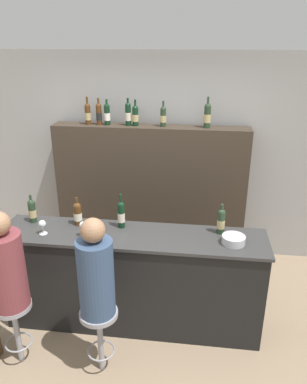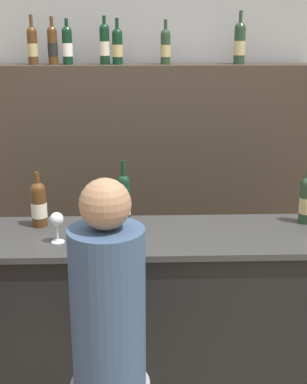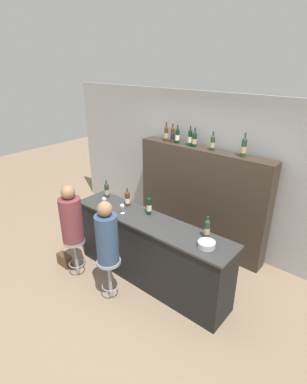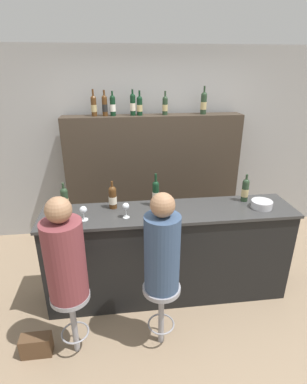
% 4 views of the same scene
% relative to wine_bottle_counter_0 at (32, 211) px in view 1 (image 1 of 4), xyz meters
% --- Properties ---
extents(ground_plane, '(16.00, 16.00, 0.00)m').
position_rel_wine_bottle_counter_0_xyz_m(ground_plane, '(1.02, -0.39, -1.14)').
color(ground_plane, '#8C755B').
extents(wall_back, '(6.40, 0.05, 2.60)m').
position_rel_wine_bottle_counter_0_xyz_m(wall_back, '(1.02, 1.40, 0.16)').
color(wall_back, '#9E9E9E').
rests_on(wall_back, ground_plane).
extents(bar_counter, '(2.52, 0.54, 1.02)m').
position_rel_wine_bottle_counter_0_xyz_m(bar_counter, '(1.02, -0.13, -0.63)').
color(bar_counter, black).
rests_on(bar_counter, ground_plane).
extents(back_bar_cabinet, '(2.36, 0.28, 1.75)m').
position_rel_wine_bottle_counter_0_xyz_m(back_bar_cabinet, '(1.02, 1.18, -0.26)').
color(back_bar_cabinet, '#382D23').
rests_on(back_bar_cabinet, ground_plane).
extents(wine_bottle_counter_0, '(0.07, 0.07, 0.29)m').
position_rel_wine_bottle_counter_0_xyz_m(wine_bottle_counter_0, '(0.00, 0.00, 0.00)').
color(wine_bottle_counter_0, '#233823').
rests_on(wine_bottle_counter_0, bar_counter).
extents(wine_bottle_counter_1, '(0.08, 0.08, 0.29)m').
position_rel_wine_bottle_counter_0_xyz_m(wine_bottle_counter_1, '(0.46, 0.00, -0.00)').
color(wine_bottle_counter_1, '#4C2D14').
rests_on(wine_bottle_counter_1, bar_counter).
extents(wine_bottle_counter_2, '(0.07, 0.07, 0.34)m').
position_rel_wine_bottle_counter_0_xyz_m(wine_bottle_counter_2, '(0.90, 0.00, 0.02)').
color(wine_bottle_counter_2, black).
rests_on(wine_bottle_counter_2, bar_counter).
extents(wine_bottle_counter_3, '(0.07, 0.07, 0.30)m').
position_rel_wine_bottle_counter_0_xyz_m(wine_bottle_counter_3, '(1.84, 0.00, 0.00)').
color(wine_bottle_counter_3, '#233823').
rests_on(wine_bottle_counter_3, bar_counter).
extents(wine_bottle_backbar_0, '(0.07, 0.07, 0.33)m').
position_rel_wine_bottle_counter_0_xyz_m(wine_bottle_backbar_0, '(0.27, 1.18, 0.74)').
color(wine_bottle_backbar_0, '#4C2D14').
rests_on(wine_bottle_backbar_0, back_bar_cabinet).
extents(wine_bottle_backbar_1, '(0.07, 0.07, 0.31)m').
position_rel_wine_bottle_counter_0_xyz_m(wine_bottle_backbar_1, '(0.40, 1.18, 0.74)').
color(wine_bottle_backbar_1, '#4C2D14').
rests_on(wine_bottle_backbar_1, back_bar_cabinet).
extents(wine_bottle_backbar_2, '(0.07, 0.07, 0.30)m').
position_rel_wine_bottle_counter_0_xyz_m(wine_bottle_backbar_2, '(0.50, 1.18, 0.74)').
color(wine_bottle_backbar_2, black).
rests_on(wine_bottle_backbar_2, back_bar_cabinet).
extents(wine_bottle_backbar_3, '(0.07, 0.07, 0.32)m').
position_rel_wine_bottle_counter_0_xyz_m(wine_bottle_backbar_3, '(0.76, 1.18, 0.75)').
color(wine_bottle_backbar_3, black).
rests_on(wine_bottle_backbar_3, back_bar_cabinet).
extents(wine_bottle_backbar_4, '(0.07, 0.07, 0.30)m').
position_rel_wine_bottle_counter_0_xyz_m(wine_bottle_backbar_4, '(0.84, 1.18, 0.73)').
color(wine_bottle_backbar_4, black).
rests_on(wine_bottle_backbar_4, back_bar_cabinet).
extents(wine_bottle_backbar_5, '(0.07, 0.07, 0.30)m').
position_rel_wine_bottle_counter_0_xyz_m(wine_bottle_backbar_5, '(1.17, 1.18, 0.73)').
color(wine_bottle_backbar_5, '#233823').
rests_on(wine_bottle_backbar_5, back_bar_cabinet).
extents(wine_bottle_backbar_6, '(0.08, 0.08, 0.35)m').
position_rel_wine_bottle_counter_0_xyz_m(wine_bottle_backbar_6, '(1.68, 1.18, 0.75)').
color(wine_bottle_backbar_6, '#233823').
rests_on(wine_bottle_backbar_6, back_bar_cabinet).
extents(wine_glass_0, '(0.08, 0.08, 0.14)m').
position_rel_wine_bottle_counter_0_xyz_m(wine_glass_0, '(0.20, -0.23, -0.03)').
color(wine_glass_0, silver).
rests_on(wine_glass_0, bar_counter).
extents(wine_glass_1, '(0.07, 0.07, 0.15)m').
position_rel_wine_bottle_counter_0_xyz_m(wine_glass_1, '(0.59, -0.23, -0.01)').
color(wine_glass_1, silver).
rests_on(wine_glass_1, bar_counter).
extents(metal_bowl, '(0.21, 0.21, 0.07)m').
position_rel_wine_bottle_counter_0_xyz_m(metal_bowl, '(1.95, -0.18, -0.09)').
color(metal_bowl, '#B7B7BC').
rests_on(metal_bowl, bar_counter).
extents(bar_stool_left, '(0.32, 0.32, 0.63)m').
position_rel_wine_bottle_counter_0_xyz_m(bar_stool_left, '(0.09, -0.76, -0.66)').
color(bar_stool_left, gray).
rests_on(bar_stool_left, ground_plane).
extents(guest_seated_left, '(0.31, 0.31, 0.86)m').
position_rel_wine_bottle_counter_0_xyz_m(guest_seated_left, '(0.09, -0.76, -0.14)').
color(guest_seated_left, brown).
rests_on(guest_seated_left, bar_stool_left).
extents(bar_stool_right, '(0.32, 0.32, 0.63)m').
position_rel_wine_bottle_counter_0_xyz_m(bar_stool_right, '(0.85, -0.76, -0.66)').
color(bar_stool_right, gray).
rests_on(bar_stool_right, ground_plane).
extents(guest_seated_right, '(0.29, 0.29, 0.86)m').
position_rel_wine_bottle_counter_0_xyz_m(guest_seated_right, '(0.85, -0.76, -0.14)').
color(guest_seated_right, '#334766').
rests_on(guest_seated_right, bar_stool_right).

